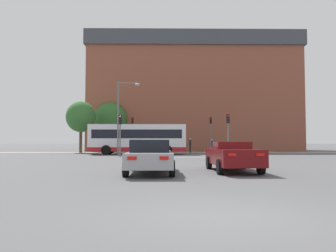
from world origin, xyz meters
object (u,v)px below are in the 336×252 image
Objects in this scene: traffic_light_far_left at (132,129)px; bus_crossing_lead at (138,138)px; traffic_light_near_left at (120,129)px; car_saloon_left at (150,156)px; pedestrian_walking_east at (162,144)px; car_roadster_right at (232,156)px; traffic_light_near_right at (228,128)px; pedestrian_waiting at (212,144)px; traffic_light_far_right at (211,129)px; street_lamp_junction at (122,110)px; pedestrian_walking_west at (190,144)px.

bus_crossing_lead is at bearing -79.13° from traffic_light_far_left.
traffic_light_far_left is (-1.15, 6.00, 1.26)m from bus_crossing_lead.
traffic_light_far_left reaches higher than traffic_light_near_left.
pedestrian_walking_east is (0.42, 26.56, 0.32)m from car_saloon_left.
car_roadster_right is 0.45× the size of bus_crossing_lead.
traffic_light_near_right is 0.86× the size of traffic_light_far_left.
car_saloon_left reaches higher than car_roadster_right.
traffic_light_near_right is 12.53m from pedestrian_waiting.
car_saloon_left is at bearing 6.02° from bus_crossing_lead.
traffic_light_far_right is at bearing 82.53° from car_roadster_right.
traffic_light_far_left is (-7.03, 25.90, 2.25)m from car_roadster_right.
traffic_light_far_left is 8.82m from street_lamp_junction.
traffic_light_far_right is 13.58m from street_lamp_junction.
pedestrian_walking_west is at bearing 49.28° from street_lamp_junction.
pedestrian_walking_west is at bearing -170.76° from traffic_light_far_right.
car_roadster_right is (3.69, 0.77, -0.03)m from car_saloon_left.
pedestrian_walking_east is at bearing -1.81° from traffic_light_far_left.
street_lamp_junction is at bearing 134.89° from pedestrian_walking_west.
traffic_light_far_left is (-3.33, 26.68, 2.22)m from car_saloon_left.
pedestrian_walking_east is (-6.33, -1.10, 0.05)m from pedestrian_waiting.
traffic_light_far_left is at bearing -77.98° from pedestrian_walking_east.
pedestrian_walking_east is at bearing 95.87° from car_roadster_right.
pedestrian_waiting is at bearing -74.06° from pedestrian_walking_west.
street_lamp_junction reaches higher than car_saloon_left.
traffic_light_far_right is at bearing 89.33° from traffic_light_near_right.
bus_crossing_lead reaches higher than pedestrian_waiting.
traffic_light_near_left is (-1.13, -5.59, 0.82)m from bus_crossing_lead.
street_lamp_junction reaches higher than traffic_light_near_left.
traffic_light_near_left is 2.03× the size of pedestrian_walking_west.
street_lamp_junction is (-1.35, -2.69, 2.75)m from bus_crossing_lead.
traffic_light_near_right is 2.10× the size of pedestrian_walking_west.
traffic_light_far_left reaches higher than car_saloon_left.
car_roadster_right is at bearing -63.94° from traffic_light_near_left.
traffic_light_far_right reaches higher than traffic_light_near_right.
pedestrian_walking_east reaches higher than pedestrian_waiting.
traffic_light_near_left is 13.63m from pedestrian_walking_west.
street_lamp_junction is at bearing -138.03° from traffic_light_far_right.
pedestrian_walking_west is (0.18, 25.82, 0.37)m from car_roadster_right.
car_saloon_left is 1.31× the size of traffic_light_near_left.
pedestrian_waiting is at bearing 88.23° from traffic_light_near_right.
car_saloon_left is at bearing -82.88° from traffic_light_far_left.
car_saloon_left is at bearing 169.44° from pedestrian_waiting.
traffic_light_far_left is 7.44m from pedestrian_walking_west.
street_lamp_junction is 14.52m from pedestrian_waiting.
traffic_light_far_left is at bearing 96.49° from car_saloon_left.
pedestrian_waiting is 6.42m from pedestrian_walking_east.
traffic_light_near_right is 12.88m from pedestrian_walking_east.
bus_crossing_lead is 5.55× the size of pedestrian_walking_west.
pedestrian_waiting is (10.06, 12.56, -1.50)m from traffic_light_near_left.
traffic_light_far_right is 0.61× the size of street_lamp_junction.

